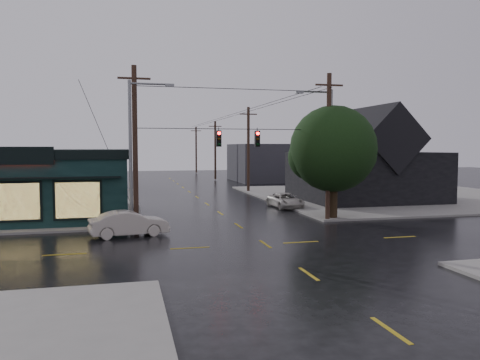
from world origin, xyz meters
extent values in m
plane|color=black|center=(0.00, 0.00, 0.00)|extent=(160.00, 160.00, 0.00)
cube|color=gray|center=(20.00, 20.00, 0.07)|extent=(28.00, 28.00, 0.15)
cube|color=black|center=(-15.00, 13.00, 2.25)|extent=(16.00, 12.00, 4.20)
cube|color=black|center=(-15.00, 13.00, 4.65)|extent=(16.30, 12.30, 0.60)
cube|color=black|center=(15.00, 17.00, 2.40)|extent=(12.00, 11.00, 4.50)
cylinder|color=black|center=(7.09, 7.00, 1.89)|extent=(0.70, 0.70, 3.49)
sphere|color=black|center=(7.09, 7.00, 5.00)|extent=(6.08, 6.08, 6.08)
cylinder|color=black|center=(0.00, 6.50, 6.30)|extent=(13.00, 0.04, 0.04)
cube|color=#302623|center=(-14.00, 40.00, 2.20)|extent=(12.00, 10.00, 4.40)
cube|color=#2C2C32|center=(16.00, 45.00, 2.80)|extent=(14.00, 12.00, 5.60)
imported|color=#B5AB9E|center=(-6.97, 4.00, 0.73)|extent=(4.65, 2.31, 1.46)
imported|color=#B7B1A9|center=(6.00, 13.89, 0.62)|extent=(2.30, 4.56, 1.24)
camera|label=1|loc=(-7.13, -23.35, 5.10)|focal=35.00mm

